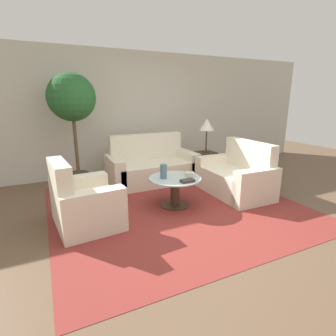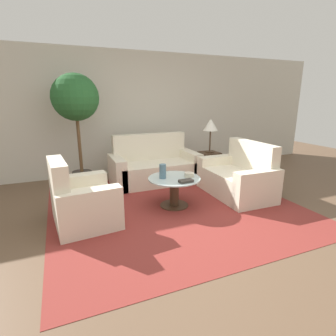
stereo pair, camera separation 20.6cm
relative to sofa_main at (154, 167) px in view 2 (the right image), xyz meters
The scene contains 13 objects.
ground_plane 1.97m from the sofa_main, 97.05° to the right, with size 14.00×14.00×0.00m, color brown.
wall_back 1.40m from the sofa_main, 104.25° to the left, with size 10.00×0.06×2.60m.
rug 1.34m from the sofa_main, 95.60° to the right, with size 3.64×3.44×0.01m.
sofa_main is the anchor object (origin of this frame).
armchair 2.04m from the sofa_main, 138.06° to the right, with size 0.86×0.99×0.89m.
loveseat 1.69m from the sofa_main, 48.54° to the right, with size 0.82×1.33×0.91m.
coffee_table 1.31m from the sofa_main, 95.60° to the right, with size 0.80×0.80×0.46m.
side_table 1.22m from the sofa_main, ahead, with size 0.38×0.38×0.52m.
table_lamp 1.45m from the sofa_main, ahead, with size 0.31×0.31×0.70m.
potted_plant 1.86m from the sofa_main, 169.07° to the left, with size 0.83×0.83×2.06m.
vase 1.33m from the sofa_main, 103.38° to the right, with size 0.10×0.10×0.22m.
bowl 1.37m from the sofa_main, 85.72° to the right, with size 0.14×0.14×0.07m.
book_stack 1.58m from the sofa_main, 92.30° to the right, with size 0.21×0.13×0.04m.
Camera 2 is at (-1.44, -2.85, 1.64)m, focal length 28.00 mm.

